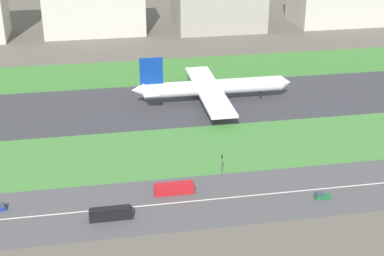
{
  "coord_description": "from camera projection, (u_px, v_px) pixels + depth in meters",
  "views": [
    {
      "loc": [
        -20.83,
        -210.22,
        86.94
      ],
      "look_at": [
        10.35,
        -36.5,
        6.0
      ],
      "focal_mm": 53.72,
      "sensor_mm": 36.0,
      "label": 1
    }
  ],
  "objects": [
    {
      "name": "ground_plane",
      "position": [
        150.0,
        106.0,
        227.66
      ],
      "size": [
        800.0,
        800.0,
        0.0
      ],
      "primitive_type": "plane",
      "color": "#5B564C"
    },
    {
      "name": "runway",
      "position": [
        150.0,
        106.0,
        227.64
      ],
      "size": [
        280.0,
        46.0,
        0.1
      ],
      "primitive_type": "cube",
      "color": "#38383D",
      "rests_on": "ground_plane"
    },
    {
      "name": "grass_median_north",
      "position": [
        140.0,
        72.0,
        264.32
      ],
      "size": [
        280.0,
        36.0,
        0.1
      ],
      "primitive_type": "cube",
      "color": "#3D7A33",
      "rests_on": "ground_plane"
    },
    {
      "name": "grass_median_south",
      "position": [
        164.0,
        152.0,
        190.96
      ],
      "size": [
        280.0,
        36.0,
        0.1
      ],
      "primitive_type": "cube",
      "color": "#427F38",
      "rests_on": "ground_plane"
    },
    {
      "name": "highway",
      "position": [
        179.0,
        203.0,
        162.33
      ],
      "size": [
        280.0,
        28.0,
        0.1
      ],
      "primitive_type": "cube",
      "color": "#4C4C4F",
      "rests_on": "ground_plane"
    },
    {
      "name": "highway_centerline",
      "position": [
        179.0,
        202.0,
        162.31
      ],
      "size": [
        266.0,
        0.5,
        0.01
      ],
      "primitive_type": "cube",
      "color": "silver",
      "rests_on": "highway"
    },
    {
      "name": "airliner",
      "position": [
        210.0,
        87.0,
        228.95
      ],
      "size": [
        65.0,
        56.0,
        19.7
      ],
      "color": "white",
      "rests_on": "runway"
    },
    {
      "name": "car_0",
      "position": [
        322.0,
        196.0,
        164.02
      ],
      "size": [
        4.4,
        1.8,
        2.0
      ],
      "rotation": [
        0.0,
        0.0,
        3.14
      ],
      "color": "#19662D",
      "rests_on": "highway"
    },
    {
      "name": "bus_1",
      "position": [
        111.0,
        214.0,
        154.02
      ],
      "size": [
        11.6,
        2.5,
        3.5
      ],
      "rotation": [
        0.0,
        0.0,
        3.14
      ],
      "color": "black",
      "rests_on": "highway"
    },
    {
      "name": "bus_0",
      "position": [
        174.0,
        189.0,
        165.97
      ],
      "size": [
        11.6,
        2.5,
        3.5
      ],
      "color": "#B2191E",
      "rests_on": "highway"
    },
    {
      "name": "traffic_light",
      "position": [
        222.0,
        164.0,
        174.66
      ],
      "size": [
        0.36,
        0.5,
        7.2
      ],
      "color": "#4C4C51",
      "rests_on": "highway"
    },
    {
      "name": "office_tower",
      "position": [
        218.0,
        1.0,
        331.6
      ],
      "size": [
        49.88,
        37.9,
        31.2
      ],
      "primitive_type": "cube",
      "color": "#9E998E",
      "rests_on": "ground_plane"
    },
    {
      "name": "fuel_tank_west",
      "position": [
        95.0,
        2.0,
        363.72
      ],
      "size": [
        18.38,
        18.38,
        16.52
      ],
      "primitive_type": "cylinder",
      "color": "silver",
      "rests_on": "ground_plane"
    }
  ]
}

